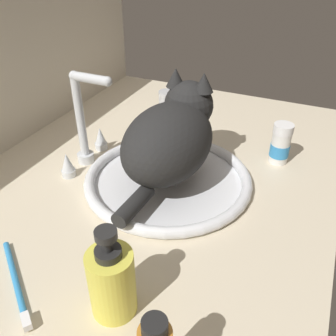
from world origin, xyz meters
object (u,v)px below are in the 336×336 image
(pill_bottle, at_px, (280,145))
(toothbrush, at_px, (16,284))
(soap_pump_bottle, at_px, (112,281))
(cat, at_px, (173,135))
(metal_jar, at_px, (167,101))
(sink_basin, at_px, (168,179))
(faucet, at_px, (85,130))

(pill_bottle, relative_size, toothbrush, 0.62)
(toothbrush, bearing_deg, soap_pump_bottle, -79.02)
(cat, xyz_separation_m, metal_jar, (0.32, 0.16, -0.08))
(sink_basin, distance_m, toothbrush, 0.37)
(pill_bottle, bearing_deg, metal_jar, 67.19)
(sink_basin, xyz_separation_m, toothbrush, (-0.36, 0.10, -0.00))
(cat, relative_size, pill_bottle, 3.54)
(cat, height_order, soap_pump_bottle, cat)
(sink_basin, xyz_separation_m, faucet, (-0.00, 0.21, 0.08))
(sink_basin, relative_size, metal_jar, 5.79)
(metal_jar, bearing_deg, cat, -153.83)
(cat, distance_m, toothbrush, 0.41)
(faucet, distance_m, soap_pump_bottle, 0.42)
(metal_jar, relative_size, toothbrush, 0.40)
(cat, relative_size, metal_jar, 5.55)
(pill_bottle, bearing_deg, sink_basin, 132.99)
(sink_basin, distance_m, metal_jar, 0.38)
(sink_basin, bearing_deg, toothbrush, 163.80)
(cat, bearing_deg, toothbrush, 164.52)
(soap_pump_bottle, height_order, pill_bottle, soap_pump_bottle)
(toothbrush, bearing_deg, faucet, 16.82)
(faucet, relative_size, toothbrush, 1.40)
(sink_basin, height_order, toothbrush, sink_basin)
(faucet, xyz_separation_m, metal_jar, (0.35, -0.05, -0.06))
(faucet, distance_m, cat, 0.21)
(soap_pump_bottle, bearing_deg, pill_bottle, -15.87)
(pill_bottle, height_order, metal_jar, pill_bottle)
(sink_basin, relative_size, soap_pump_bottle, 2.37)
(toothbrush, bearing_deg, metal_jar, 4.48)
(soap_pump_bottle, xyz_separation_m, toothbrush, (-0.03, 0.16, -0.05))
(sink_basin, relative_size, cat, 1.04)
(pill_bottle, distance_m, toothbrush, 0.63)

